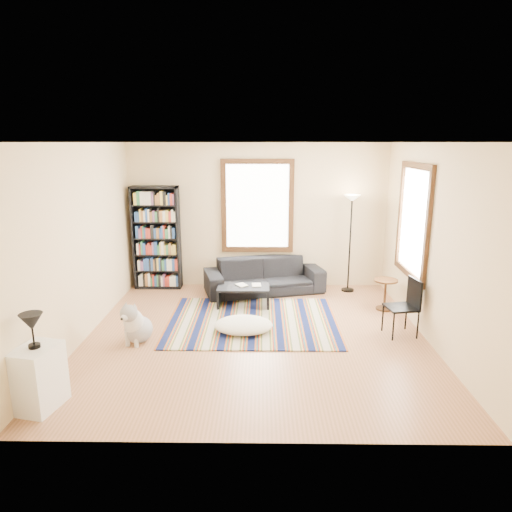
{
  "coord_description": "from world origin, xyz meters",
  "views": [
    {
      "loc": [
        0.09,
        -6.3,
        2.8
      ],
      "look_at": [
        0.0,
        0.5,
        1.1
      ],
      "focal_mm": 32.0,
      "sensor_mm": 36.0,
      "label": 1
    }
  ],
  "objects_px": {
    "folding_chair": "(401,307)",
    "side_table": "(385,295)",
    "floor_cushion": "(243,325)",
    "dog": "(138,321)",
    "floor_lamp": "(350,244)",
    "white_cabinet": "(38,378)",
    "coffee_table": "(243,296)",
    "bookshelf": "(157,238)",
    "sofa": "(264,276)"
  },
  "relations": [
    {
      "from": "floor_lamp",
      "to": "side_table",
      "type": "height_order",
      "value": "floor_lamp"
    },
    {
      "from": "sofa",
      "to": "coffee_table",
      "type": "xyz_separation_m",
      "value": [
        -0.36,
        -0.78,
        -0.14
      ]
    },
    {
      "from": "floor_lamp",
      "to": "white_cabinet",
      "type": "height_order",
      "value": "floor_lamp"
    },
    {
      "from": "floor_cushion",
      "to": "side_table",
      "type": "bearing_deg",
      "value": 22.56
    },
    {
      "from": "floor_cushion",
      "to": "sofa",
      "type": "bearing_deg",
      "value": 80.53
    },
    {
      "from": "floor_cushion",
      "to": "side_table",
      "type": "relative_size",
      "value": 1.64
    },
    {
      "from": "floor_lamp",
      "to": "side_table",
      "type": "xyz_separation_m",
      "value": [
        0.44,
        -1.02,
        -0.66
      ]
    },
    {
      "from": "folding_chair",
      "to": "bookshelf",
      "type": "bearing_deg",
      "value": 141.17
    },
    {
      "from": "floor_cushion",
      "to": "side_table",
      "type": "height_order",
      "value": "side_table"
    },
    {
      "from": "sofa",
      "to": "white_cabinet",
      "type": "bearing_deg",
      "value": -136.49
    },
    {
      "from": "sofa",
      "to": "white_cabinet",
      "type": "relative_size",
      "value": 3.17
    },
    {
      "from": "folding_chair",
      "to": "side_table",
      "type": "bearing_deg",
      "value": 77.19
    },
    {
      "from": "floor_cushion",
      "to": "dog",
      "type": "xyz_separation_m",
      "value": [
        -1.5,
        -0.36,
        0.2
      ]
    },
    {
      "from": "bookshelf",
      "to": "folding_chair",
      "type": "bearing_deg",
      "value": -28.72
    },
    {
      "from": "white_cabinet",
      "to": "coffee_table",
      "type": "bearing_deg",
      "value": 69.53
    },
    {
      "from": "floor_cushion",
      "to": "floor_lamp",
      "type": "bearing_deg",
      "value": 45.99
    },
    {
      "from": "sofa",
      "to": "floor_cushion",
      "type": "bearing_deg",
      "value": -114.41
    },
    {
      "from": "folding_chair",
      "to": "dog",
      "type": "height_order",
      "value": "folding_chair"
    },
    {
      "from": "folding_chair",
      "to": "white_cabinet",
      "type": "xyz_separation_m",
      "value": [
        -4.45,
        -1.99,
        -0.08
      ]
    },
    {
      "from": "bookshelf",
      "to": "side_table",
      "type": "relative_size",
      "value": 3.7
    },
    {
      "from": "floor_lamp",
      "to": "dog",
      "type": "bearing_deg",
      "value": -145.42
    },
    {
      "from": "folding_chair",
      "to": "white_cabinet",
      "type": "distance_m",
      "value": 4.87
    },
    {
      "from": "floor_lamp",
      "to": "dog",
      "type": "xyz_separation_m",
      "value": [
        -3.44,
        -2.37,
        -0.62
      ]
    },
    {
      "from": "floor_lamp",
      "to": "bookshelf",
      "type": "bearing_deg",
      "value": 177.38
    },
    {
      "from": "coffee_table",
      "to": "floor_lamp",
      "type": "height_order",
      "value": "floor_lamp"
    },
    {
      "from": "floor_lamp",
      "to": "folding_chair",
      "type": "height_order",
      "value": "floor_lamp"
    },
    {
      "from": "floor_cushion",
      "to": "dog",
      "type": "bearing_deg",
      "value": -166.49
    },
    {
      "from": "floor_cushion",
      "to": "folding_chair",
      "type": "xyz_separation_m",
      "value": [
        2.33,
        -0.07,
        0.32
      ]
    },
    {
      "from": "bookshelf",
      "to": "floor_cushion",
      "type": "bearing_deg",
      "value": -50.97
    },
    {
      "from": "coffee_table",
      "to": "bookshelf",
      "type": "bearing_deg",
      "value": 148.63
    },
    {
      "from": "bookshelf",
      "to": "coffee_table",
      "type": "relative_size",
      "value": 2.22
    },
    {
      "from": "sofa",
      "to": "floor_cushion",
      "type": "xyz_separation_m",
      "value": [
        -0.32,
        -1.91,
        -0.21
      ]
    },
    {
      "from": "coffee_table",
      "to": "floor_lamp",
      "type": "distance_m",
      "value": 2.3
    },
    {
      "from": "bookshelf",
      "to": "sofa",
      "type": "bearing_deg",
      "value": -7.37
    },
    {
      "from": "sofa",
      "to": "folding_chair",
      "type": "xyz_separation_m",
      "value": [
        2.02,
        -1.98,
        0.11
      ]
    },
    {
      "from": "sofa",
      "to": "floor_lamp",
      "type": "xyz_separation_m",
      "value": [
        1.62,
        0.1,
        0.61
      ]
    },
    {
      "from": "coffee_table",
      "to": "folding_chair",
      "type": "relative_size",
      "value": 1.05
    },
    {
      "from": "floor_lamp",
      "to": "side_table",
      "type": "bearing_deg",
      "value": -66.55
    },
    {
      "from": "bookshelf",
      "to": "coffee_table",
      "type": "xyz_separation_m",
      "value": [
        1.72,
        -1.05,
        -0.82
      ]
    },
    {
      "from": "bookshelf",
      "to": "floor_cushion",
      "type": "xyz_separation_m",
      "value": [
        1.77,
        -2.18,
        -0.89
      ]
    },
    {
      "from": "folding_chair",
      "to": "dog",
      "type": "bearing_deg",
      "value": 174.25
    },
    {
      "from": "floor_lamp",
      "to": "sofa",
      "type": "bearing_deg",
      "value": -176.48
    },
    {
      "from": "sofa",
      "to": "dog",
      "type": "relative_size",
      "value": 3.57
    },
    {
      "from": "bookshelf",
      "to": "floor_lamp",
      "type": "xyz_separation_m",
      "value": [
        3.71,
        -0.17,
        -0.07
      ]
    },
    {
      "from": "bookshelf",
      "to": "white_cabinet",
      "type": "distance_m",
      "value": 4.3
    },
    {
      "from": "sofa",
      "to": "coffee_table",
      "type": "distance_m",
      "value": 0.87
    },
    {
      "from": "bookshelf",
      "to": "white_cabinet",
      "type": "height_order",
      "value": "bookshelf"
    },
    {
      "from": "sofa",
      "to": "floor_lamp",
      "type": "bearing_deg",
      "value": -11.42
    },
    {
      "from": "coffee_table",
      "to": "dog",
      "type": "xyz_separation_m",
      "value": [
        -1.45,
        -1.49,
        0.13
      ]
    },
    {
      "from": "floor_cushion",
      "to": "dog",
      "type": "height_order",
      "value": "dog"
    }
  ]
}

